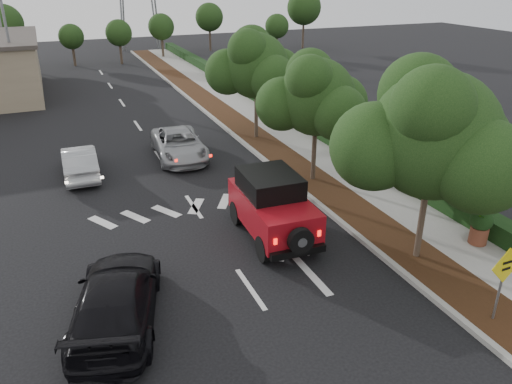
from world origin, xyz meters
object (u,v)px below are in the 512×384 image
red_jeep (271,204)px  black_suv_oncoming (116,299)px  speed_hump_sign (504,274)px  silver_suv_ahead (179,144)px

red_jeep → black_suv_oncoming: (-5.70, -2.88, -0.42)m
red_jeep → black_suv_oncoming: bearing=-150.9°
red_jeep → black_suv_oncoming: size_ratio=0.89×
red_jeep → speed_hump_sign: (3.50, -6.71, 0.36)m
silver_suv_ahead → speed_hump_sign: size_ratio=2.24×
silver_suv_ahead → speed_hump_sign: (4.46, -15.58, 0.83)m
red_jeep → silver_suv_ahead: red_jeep is taller
red_jeep → silver_suv_ahead: 8.94m
red_jeep → speed_hump_sign: bearing=-60.2°
silver_suv_ahead → black_suv_oncoming: (-4.74, -11.76, 0.06)m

